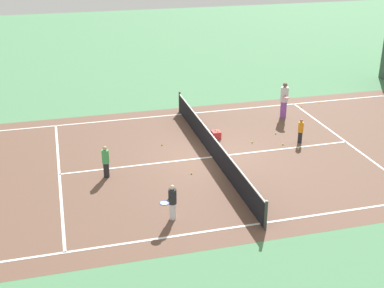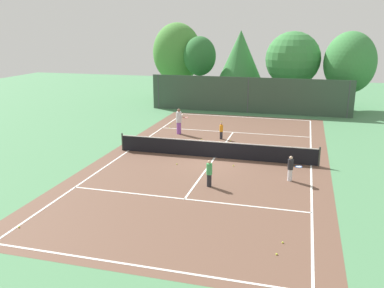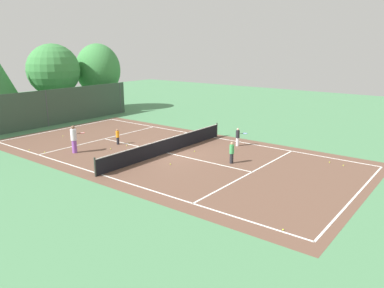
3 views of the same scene
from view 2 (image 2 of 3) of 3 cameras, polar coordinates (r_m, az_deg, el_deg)
name	(u,v)px [view 2 (image 2 of 3)]	position (r m, az deg, el deg)	size (l,w,h in m)	color
ground_plane	(215,158)	(24.58, 3.14, -1.89)	(80.00, 80.00, 0.00)	#4C8456
court_surface	(215,158)	(24.58, 3.14, -1.88)	(13.00, 25.00, 0.01)	brown
tennis_net	(215,149)	(24.43, 3.16, -0.75)	(11.90, 0.10, 1.10)	#333833
perimeter_fence	(248,95)	(37.70, 7.70, 6.66)	(18.00, 0.12, 3.20)	#384C3D
tree_0	(293,59)	(41.16, 13.69, 11.25)	(5.16, 5.16, 7.14)	brown
tree_1	(177,53)	(45.00, -2.06, 12.40)	(5.18, 4.46, 7.98)	brown
tree_2	(240,56)	(43.42, 6.68, 11.97)	(4.51, 4.51, 7.21)	brown
tree_3	(200,56)	(42.85, 1.06, 11.96)	(3.28, 3.30, 6.63)	brown
tree_4	(350,63)	(40.76, 20.86, 10.39)	(4.61, 5.06, 7.15)	brown
player_0	(221,131)	(28.59, 4.04, 1.81)	(0.24, 0.24, 1.13)	#232328
player_1	(209,173)	(19.97, 2.38, -4.02)	(0.28, 0.28, 1.33)	#232328
player_2	(291,168)	(21.25, 13.41, -3.24)	(0.77, 0.73, 1.29)	silver
player_3	(179,121)	(29.85, -1.81, 3.17)	(0.97, 0.58, 1.85)	purple
ball_crate	(187,149)	(25.69, -0.71, -0.66)	(0.42, 0.39, 0.43)	red
tennis_ball_0	(230,141)	(28.20, 5.31, 0.44)	(0.07, 0.07, 0.07)	#CCE533
tennis_ball_1	(234,166)	(23.14, 5.72, -2.99)	(0.07, 0.07, 0.07)	#CCE533
tennis_ball_2	(277,254)	(14.76, 11.55, -14.62)	(0.07, 0.07, 0.07)	#CCE533
tennis_ball_3	(201,140)	(28.38, 1.31, 0.61)	(0.07, 0.07, 0.07)	#CCE533
tennis_ball_4	(219,142)	(27.91, 3.79, 0.31)	(0.07, 0.07, 0.07)	#CCE533
tennis_ball_5	(19,227)	(17.54, -22.68, -10.47)	(0.07, 0.07, 0.07)	#CCE533
tennis_ball_6	(170,127)	(31.94, -3.07, 2.29)	(0.07, 0.07, 0.07)	#CCE533
tennis_ball_7	(177,164)	(23.31, -2.09, -2.78)	(0.07, 0.07, 0.07)	#CCE533
tennis_ball_8	(283,242)	(15.51, 12.35, -13.08)	(0.07, 0.07, 0.07)	#CCE533
tennis_ball_9	(207,146)	(26.84, 2.04, -0.29)	(0.07, 0.07, 0.07)	#CCE533
tennis_ball_10	(221,122)	(33.95, 4.06, 3.08)	(0.07, 0.07, 0.07)	#CCE533
tennis_ball_11	(170,124)	(33.23, -2.98, 2.82)	(0.07, 0.07, 0.07)	#CCE533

